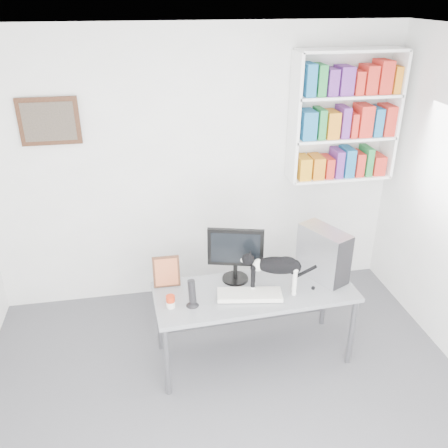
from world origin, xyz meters
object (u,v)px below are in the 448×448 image
object	(u,v)px
bookshelf	(345,117)
desk	(254,323)
pc_tower	(323,253)
monitor	(236,254)
leaning_print	(166,271)
soup_can	(171,302)
speaker	(192,293)
cat	(276,274)
keyboard	(250,294)

from	to	relation	value
bookshelf	desk	xyz separation A→B (m)	(-1.10, -1.02, -1.50)
desk	pc_tower	bearing A→B (deg)	7.16
bookshelf	monitor	bearing A→B (deg)	-145.82
desk	leaning_print	size ratio (longest dim) A/B	6.00
pc_tower	leaning_print	bearing A→B (deg)	150.00
soup_can	speaker	bearing A→B (deg)	-3.34
soup_can	cat	bearing A→B (deg)	4.03
leaning_print	soup_can	size ratio (longest dim) A/B	2.66
bookshelf	keyboard	size ratio (longest dim) A/B	2.37
bookshelf	keyboard	distance (m)	1.96
desk	cat	world-z (taller)	cat
keyboard	leaning_print	world-z (taller)	leaning_print
pc_tower	soup_can	bearing A→B (deg)	163.60
bookshelf	pc_tower	xyz separation A→B (m)	(-0.47, -0.91, -0.93)
leaning_print	soup_can	xyz separation A→B (m)	(0.00, -0.32, -0.09)
keyboard	speaker	world-z (taller)	speaker
pc_tower	speaker	world-z (taller)	pc_tower
speaker	soup_can	bearing A→B (deg)	159.94
monitor	cat	world-z (taller)	monitor
leaning_print	keyboard	bearing A→B (deg)	-23.87
desk	soup_can	world-z (taller)	soup_can
monitor	soup_can	world-z (taller)	monitor
soup_can	cat	distance (m)	0.87
bookshelf	leaning_print	world-z (taller)	bookshelf
monitor	speaker	world-z (taller)	monitor
bookshelf	cat	world-z (taller)	bookshelf
keyboard	speaker	bearing A→B (deg)	-166.55
desk	soup_can	bearing A→B (deg)	-173.92
bookshelf	cat	distance (m)	1.73
desk	speaker	xyz separation A→B (m)	(-0.54, -0.12, 0.47)
cat	speaker	bearing A→B (deg)	-157.39
desk	cat	xyz separation A→B (m)	(0.16, -0.05, 0.52)
monitor	leaning_print	world-z (taller)	monitor
keyboard	leaning_print	xyz separation A→B (m)	(-0.65, 0.29, 0.12)
keyboard	soup_can	xyz separation A→B (m)	(-0.64, -0.03, 0.03)
monitor	leaning_print	bearing A→B (deg)	-167.03
keyboard	cat	world-z (taller)	cat
monitor	keyboard	xyz separation A→B (m)	(0.06, -0.27, -0.23)
desk	speaker	distance (m)	0.72
speaker	soup_can	world-z (taller)	speaker
bookshelf	speaker	size ratio (longest dim) A/B	5.22
keyboard	cat	xyz separation A→B (m)	(0.22, 0.04, 0.15)
monitor	desk	bearing A→B (deg)	-40.36
leaning_print	cat	bearing A→B (deg)	-15.98
monitor	cat	xyz separation A→B (m)	(0.29, -0.23, -0.08)
keyboard	soup_can	bearing A→B (deg)	-168.55
pc_tower	bookshelf	bearing A→B (deg)	36.75
leaning_print	pc_tower	bearing A→B (deg)	-3.86
pc_tower	speaker	distance (m)	1.18
bookshelf	soup_can	xyz separation A→B (m)	(-1.80, -1.13, -1.10)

